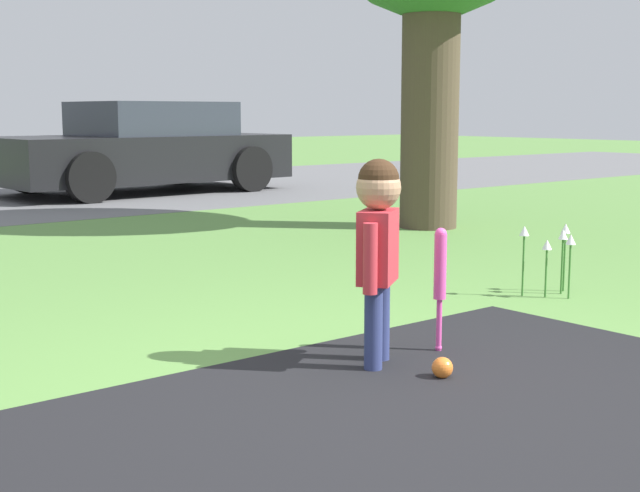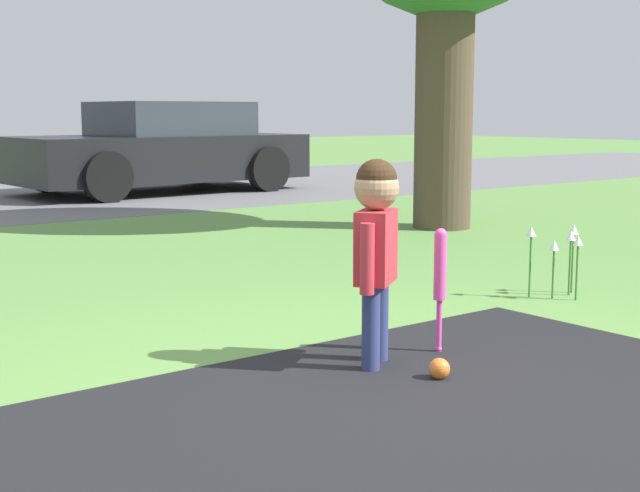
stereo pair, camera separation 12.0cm
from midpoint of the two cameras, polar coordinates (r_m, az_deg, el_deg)
ground_plane at (r=3.36m, az=5.21°, el=-10.96°), size 60.00×60.00×0.00m
child at (r=3.90m, az=4.49°, el=0.84°), size 0.32×0.26×0.92m
baseball_bat at (r=4.19m, az=8.51°, el=-1.68°), size 0.06×0.06×0.59m
sports_ball at (r=3.84m, az=8.54°, el=-7.78°), size 0.09×0.09×0.09m
parked_car at (r=12.79m, az=-9.87°, el=6.13°), size 4.06×2.11×1.26m
flower_bed at (r=5.62m, az=15.79°, el=0.22°), size 0.38×0.29×0.44m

